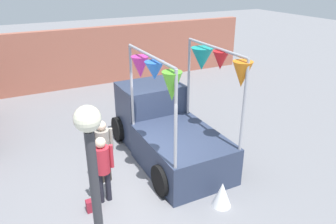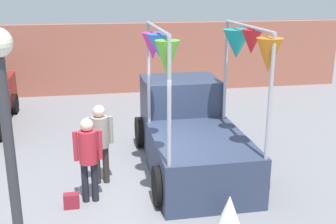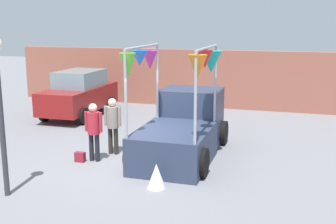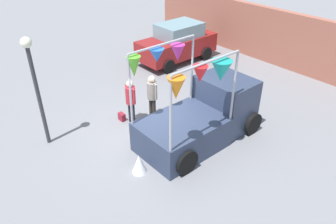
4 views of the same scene
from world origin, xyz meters
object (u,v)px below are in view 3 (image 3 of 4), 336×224
(person_vendor, at_px, (113,121))
(handbag, at_px, (80,157))
(vendor_truck, at_px, (184,125))
(parked_car, at_px, (79,93))
(folded_kite_bundle_white, at_px, (156,176))
(person_customer, at_px, (94,127))

(person_vendor, xyz_separation_m, handbag, (-0.59, -0.95, -0.87))
(vendor_truck, bearing_deg, person_vendor, -163.23)
(vendor_truck, relative_size, handbag, 14.52)
(person_vendor, bearing_deg, parked_car, 128.68)
(vendor_truck, distance_m, person_vendor, 2.08)
(handbag, distance_m, folded_kite_bundle_white, 2.89)
(handbag, bearing_deg, folded_kite_bundle_white, -23.73)
(parked_car, distance_m, person_vendor, 5.51)
(person_customer, distance_m, handbag, 0.94)
(person_customer, xyz_separation_m, folded_kite_bundle_white, (2.29, -1.36, -0.69))
(parked_car, bearing_deg, vendor_truck, -34.25)
(person_customer, relative_size, person_vendor, 0.98)
(parked_car, distance_m, person_customer, 5.98)
(parked_car, height_order, person_vendor, parked_car)
(parked_car, xyz_separation_m, folded_kite_bundle_white, (5.50, -6.41, -0.64))
(vendor_truck, relative_size, folded_kite_bundle_white, 6.77)
(vendor_truck, relative_size, person_customer, 2.47)
(parked_car, height_order, folded_kite_bundle_white, parked_car)
(folded_kite_bundle_white, bearing_deg, parked_car, 130.61)
(vendor_truck, xyz_separation_m, folded_kite_bundle_white, (0.06, -2.71, -0.58))
(vendor_truck, height_order, person_vendor, vendor_truck)
(person_customer, height_order, person_vendor, person_vendor)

